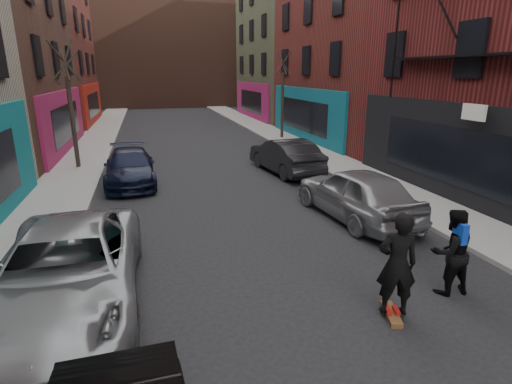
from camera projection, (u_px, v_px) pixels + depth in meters
sidewalk_left at (101, 133)px, 30.33m from camera, size 2.50×84.00×0.13m
sidewalk_right at (259, 127)px, 33.49m from camera, size 2.50×84.00×0.13m
buildings_right at (473, 0)px, 20.10m from camera, size 12.00×56.00×16.00m
building_far at (163, 53)px, 53.91m from camera, size 40.00×10.00×14.00m
tree_left_far at (70, 97)px, 18.30m from camera, size 2.00×2.00×6.50m
tree_right_far at (283, 87)px, 26.94m from camera, size 2.00×2.00×6.80m
parked_left_far at (67, 270)px, 7.75m from camera, size 2.71×5.83×1.62m
parked_left_end at (130, 167)px, 16.62m from camera, size 2.12×4.91×1.41m
parked_right_far at (356, 193)px, 12.62m from camera, size 2.47×5.08×1.67m
parked_right_end at (285, 156)px, 18.44m from camera, size 2.28×4.99×1.59m
skateboard at (391, 314)px, 7.65m from camera, size 0.46×0.83×0.10m
skateboarder at (397, 264)px, 7.35m from camera, size 0.85×0.69×2.02m
pedestrian at (451, 252)px, 8.26m from camera, size 0.94×0.75×1.86m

